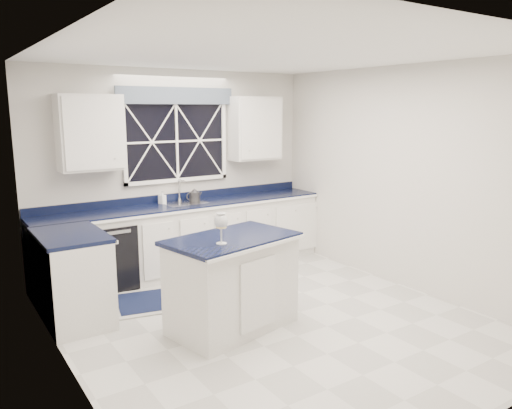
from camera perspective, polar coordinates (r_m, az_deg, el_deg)
ground at (r=5.37m, az=1.72°, el=-13.08°), size 4.50×4.50×0.00m
back_wall at (r=6.91m, az=-9.11°, el=3.85°), size 4.00×0.10×2.70m
base_cabinets at (r=6.54m, az=-9.80°, el=-4.63°), size 3.99×1.60×0.90m
countertop at (r=6.71m, az=-7.93°, el=-0.04°), size 3.98×0.64×0.04m
dishwasher at (r=6.44m, az=-16.67°, el=-5.54°), size 0.60×0.58×0.82m
window at (r=6.83m, az=-9.07°, el=7.82°), size 1.65×0.09×1.26m
upper_cabinets at (r=6.71m, az=-8.64°, el=8.37°), size 3.10×0.34×0.90m
faucet at (r=6.85m, az=-8.68°, el=1.68°), size 0.05×0.20×0.30m
island at (r=5.04m, az=-2.75°, el=-8.89°), size 1.40×1.00×0.95m
rug at (r=5.99m, az=-9.84°, el=-10.53°), size 1.46×1.06×0.02m
kettle at (r=6.87m, az=-7.05°, el=1.07°), size 0.24×0.15×0.17m
wine_glass at (r=4.60m, az=-4.00°, el=-2.09°), size 0.12×0.12×0.29m
soap_bottle at (r=6.73m, az=-10.67°, el=0.82°), size 0.10×0.10×0.17m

